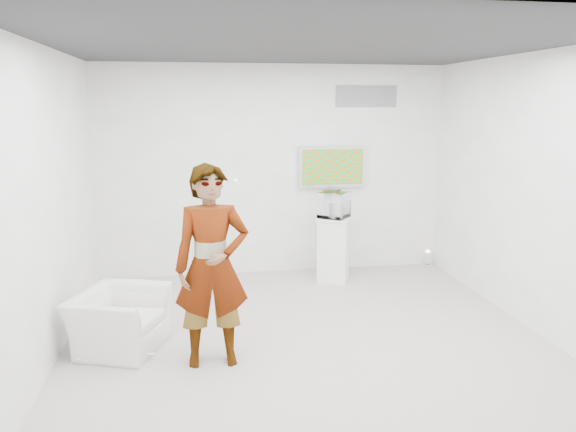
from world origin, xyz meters
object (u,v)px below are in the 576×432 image
Objects in this scene: floor_uplight at (428,258)px; person at (212,266)px; armchair at (119,320)px; pedestal at (333,249)px; tv at (332,167)px.

person is at bearing -140.67° from floor_uplight.
floor_uplight is (4.26, 2.25, -0.17)m from armchair.
armchair is at bearing -145.66° from pedestal.
armchair is (-0.94, 0.47, -0.66)m from person.
armchair is 3.56× the size of floor_uplight.
floor_uplight is at bearing 14.92° from pedestal.
pedestal is 3.55× the size of floor_uplight.
person is 2.12× the size of pedestal.
person is 2.11× the size of armchair.
pedestal reaches higher than floor_uplight.
pedestal is (-0.09, -0.53, -1.10)m from tv.
floor_uplight is (1.49, -0.11, -1.42)m from tv.
floor_uplight is at bearing -41.79° from armchair.
person is 4.38m from floor_uplight.
person is 1.24m from armchair.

